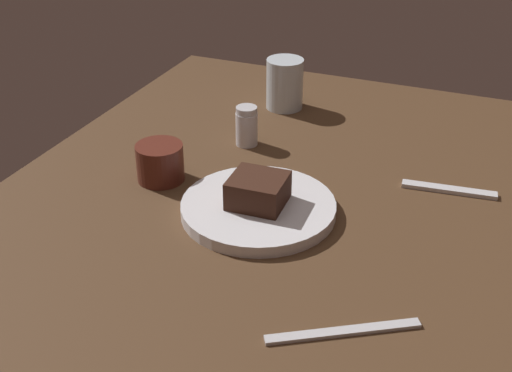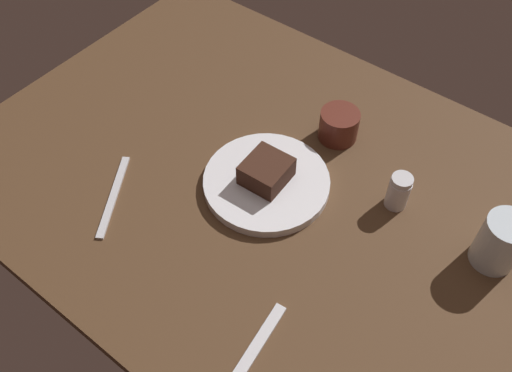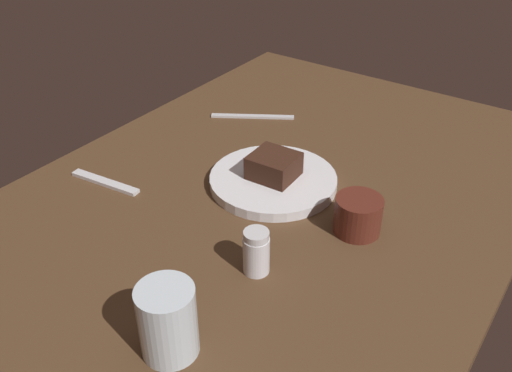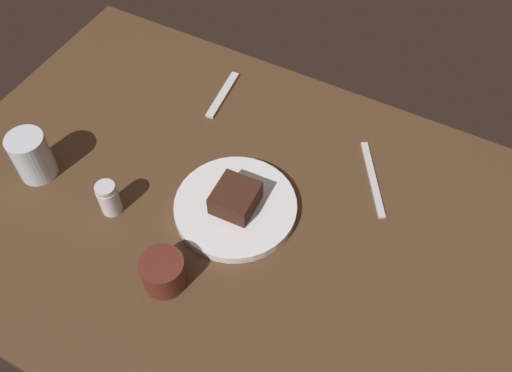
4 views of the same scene
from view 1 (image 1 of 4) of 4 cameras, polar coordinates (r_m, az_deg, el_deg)
The scene contains 8 objects.
dining_table at distance 105.08cm, azimuth -0.11°, elevation -2.51°, with size 120.00×84.00×3.00cm, color #4C331E.
dessert_plate at distance 102.33cm, azimuth 0.20°, elevation -1.88°, with size 23.73×23.73×1.88cm, color silver.
chocolate_cake_slice at distance 100.63cm, azimuth 0.17°, elevation -0.38°, with size 7.74×8.23×4.41cm, color #381E14.
salt_shaker at distance 122.09cm, azimuth -0.80°, elevation 5.13°, with size 4.05×4.05×7.34cm.
water_glass at distance 137.30cm, azimuth 2.46°, elevation 8.69°, with size 7.50×7.50×10.24cm, color silver.
coffee_cup at distance 111.59cm, azimuth -8.16°, elevation 2.00°, with size 7.85×7.85×6.30cm, color #562319.
dessert_spoon at distance 112.66cm, azimuth 16.10°, elevation -0.30°, with size 15.00×1.80×0.70cm, color silver.
butter_knife at distance 82.03cm, azimuth 7.43°, elevation -12.18°, with size 19.00×1.40×0.50cm, color silver.
Camera 1 is at (81.76, 34.09, 58.02)cm, focal length 47.01 mm.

